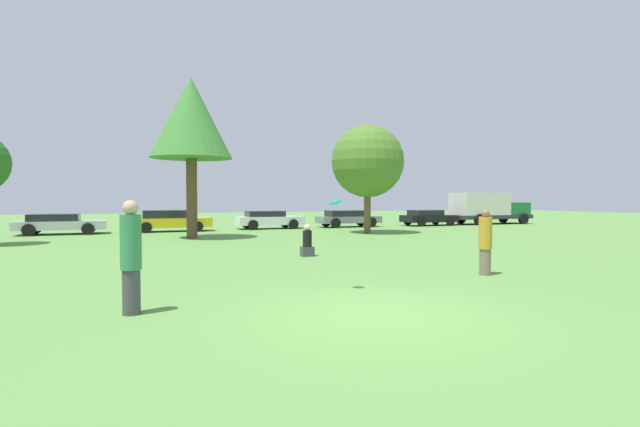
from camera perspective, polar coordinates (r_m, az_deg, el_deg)
ground_plane at (r=8.17m, az=6.76°, el=-11.96°), size 120.00×120.00×0.00m
person_thrower at (r=8.55m, az=-21.82°, el=-4.80°), size 0.34×0.34×1.92m
person_catcher at (r=12.73m, az=19.29°, el=-3.27°), size 0.33×0.33×1.67m
frisbee at (r=9.83m, az=1.82°, el=1.34°), size 0.28×0.25×0.17m
bystander_sitting at (r=15.99m, az=-1.54°, el=-3.55°), size 0.41×0.34×1.08m
tree_1 at (r=24.22m, az=-15.27°, el=10.92°), size 3.93×3.93×7.85m
tree_2 at (r=26.78m, az=5.74°, el=6.25°), size 4.06×4.06×6.08m
parked_car_silver at (r=29.41m, az=-28.89°, el=-1.04°), size 4.47×2.10×1.12m
parked_car_yellow at (r=29.42m, az=-17.67°, el=-0.79°), size 4.60×1.93×1.27m
parked_car_white at (r=30.78m, az=-6.20°, el=-0.68°), size 4.28×2.00×1.16m
parked_car_grey at (r=32.61m, az=3.33°, el=-0.54°), size 4.36×1.88×1.14m
parked_car_black at (r=35.13m, az=12.88°, el=-0.43°), size 3.92×1.97×1.13m
delivery_truck_green at (r=38.58m, az=19.49°, el=0.69°), size 6.77×2.42×2.39m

